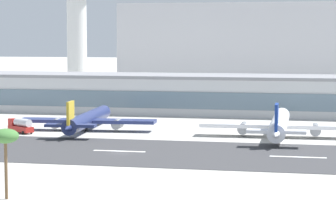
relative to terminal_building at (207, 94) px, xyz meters
The scene contains 11 objects.
ground_plane 88.95m from the terminal_building, 92.93° to the right, with size 1400.00×1400.00×0.00m, color #B2AFA8.
runway_strip 86.60m from the terminal_building, 93.01° to the right, with size 800.00×38.97×0.08m, color #38383A.
runway_centreline_dash_4 86.65m from the terminal_building, 93.69° to the right, with size 12.00×1.20×0.01m, color white.
runway_centreline_dash_5 92.87m from the terminal_building, 68.56° to the right, with size 12.00×1.20×0.01m, color white.
terminal_building is the anchor object (origin of this frame).
control_tower 77.39m from the terminal_building, 144.07° to the left, with size 15.87×15.87×49.00m.
distant_hotel_block 98.57m from the terminal_building, 78.13° to the left, with size 149.78×25.27×39.99m, color #BCBCC1.
airliner_gold_tail_gate_1 58.31m from the terminal_building, 114.58° to the right, with size 37.67×45.55×9.51m.
airliner_navy_tail_gate_2 61.72m from the terminal_building, 63.43° to the right, with size 40.39×48.79×10.18m.
service_fuel_truck_1 72.63m from the terminal_building, 123.54° to the right, with size 8.53×6.84×3.95m.
palm_tree_0 138.96m from the terminal_building, 93.79° to the right, with size 4.26×4.26×11.26m.
Camera 1 is at (46.07, -162.43, 25.90)m, focal length 82.82 mm.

